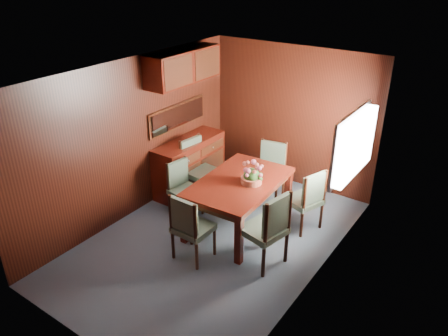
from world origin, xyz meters
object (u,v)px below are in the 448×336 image
Objects in this scene: dining_table at (239,187)px; flower_centerpiece at (252,173)px; sideboard at (190,165)px; chair_left_near at (182,185)px; chair_head at (189,225)px; chair_right_near at (269,226)px.

dining_table is 0.32m from flower_centerpiece.
dining_table is at bearing -20.62° from sideboard.
sideboard reaches higher than dining_table.
sideboard is 1.57× the size of chair_left_near.
chair_left_near is 1.18m from chair_head.
chair_right_near is at bearing -26.02° from sideboard.
sideboard is 4.35× the size of flower_centerpiece.
chair_right_near is (1.72, -0.35, 0.10)m from chair_left_near.
chair_head is 1.17m from flower_centerpiece.
chair_head is at bearing 130.75° from chair_right_near.
chair_right_near reaches higher than chair_left_near.
chair_right_near reaches higher than dining_table.
flower_centerpiece is (0.27, 1.07, 0.38)m from chair_head.
chair_left_near is at bearing -170.90° from dining_table.
sideboard is 2.38m from chair_right_near.
chair_head is (0.83, -0.84, 0.05)m from chair_left_near.
chair_head is at bearing -103.95° from flower_centerpiece.
flower_centerpiece reaches higher than chair_right_near.
chair_left_near is at bearing -58.75° from sideboard.
flower_centerpiece is at bearing 76.53° from chair_head.
flower_centerpiece reaches higher than chair_head.
flower_centerpiece is (1.51, -0.46, 0.47)m from sideboard.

